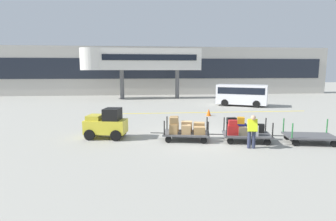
{
  "coord_description": "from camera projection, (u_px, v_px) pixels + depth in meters",
  "views": [
    {
      "loc": [
        -3.07,
        -13.94,
        3.55
      ],
      "look_at": [
        -1.48,
        1.33,
        1.25
      ],
      "focal_mm": 29.14,
      "sensor_mm": 36.0,
      "label": 1
    }
  ],
  "objects": [
    {
      "name": "safety_cone_near",
      "position": [
        209.0,
        112.0,
        21.18
      ],
      "size": [
        0.36,
        0.36,
        0.55
      ],
      "primitive_type": "cone",
      "color": "#EA590F",
      "rests_on": "ground_plane"
    },
    {
      "name": "shuttle_van",
      "position": [
        242.0,
        93.0,
        26.97
      ],
      "size": [
        5.13,
        3.93,
        2.1
      ],
      "color": "silver",
      "rests_on": "ground_plane"
    },
    {
      "name": "baggage_tug",
      "position": [
        106.0,
        124.0,
        14.19
      ],
      "size": [
        2.28,
        1.59,
        1.58
      ],
      "color": "gold",
      "rests_on": "ground_plane"
    },
    {
      "name": "baggage_cart_tail",
      "position": [
        310.0,
        136.0,
        13.25
      ],
      "size": [
        3.08,
        1.84,
        1.1
      ],
      "color": "#4C4C4F",
      "rests_on": "ground_plane"
    },
    {
      "name": "ground_plane",
      "position": [
        198.0,
        137.0,
        14.55
      ],
      "size": [
        120.0,
        120.0,
        0.0
      ],
      "primitive_type": "plane",
      "color": "#9E9B91"
    },
    {
      "name": "apron_lead_line",
      "position": [
        214.0,
        112.0,
        22.97
      ],
      "size": [
        16.03,
        0.29,
        0.01
      ],
      "primitive_type": "cube",
      "rotation": [
        0.0,
        0.0,
        -0.01
      ],
      "color": "yellow",
      "rests_on": "ground_plane"
    },
    {
      "name": "baggage_handler",
      "position": [
        252.0,
        130.0,
        12.26
      ],
      "size": [
        0.48,
        0.5,
        1.56
      ],
      "color": "#2D334C",
      "rests_on": "ground_plane"
    },
    {
      "name": "baggage_cart_middle",
      "position": [
        243.0,
        130.0,
        13.56
      ],
      "size": [
        3.08,
        1.84,
        1.19
      ],
      "color": "#4C4C4F",
      "rests_on": "ground_plane"
    },
    {
      "name": "baggage_cart_lead",
      "position": [
        186.0,
        129.0,
        13.82
      ],
      "size": [
        3.08,
        1.84,
        1.22
      ],
      "color": "#4C4C4F",
      "rests_on": "ground_plane"
    },
    {
      "name": "jet_bridge",
      "position": [
        136.0,
        60.0,
        33.16
      ],
      "size": [
        14.54,
        3.0,
        6.11
      ],
      "color": "silver",
      "rests_on": "ground_plane"
    },
    {
      "name": "terminal_building",
      "position": [
        161.0,
        71.0,
        39.6
      ],
      "size": [
        49.85,
        2.51,
        6.79
      ],
      "color": "#BCB7AD",
      "rests_on": "ground_plane"
    }
  ]
}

